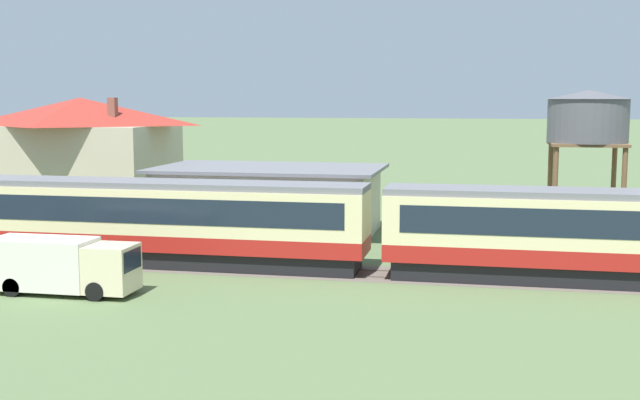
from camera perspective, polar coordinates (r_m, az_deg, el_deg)
The scene contains 7 objects.
ground_plane at distance 39.26m, azimuth 20.60°, elevation -5.41°, with size 600.00×600.00×0.00m, color #566B42.
passenger_train at distance 37.82m, azimuth 4.42°, elevation -1.82°, with size 83.39×3.07×4.23m.
railway_track at distance 37.99m, azimuth 9.73°, elevation -5.45°, with size 146.99×3.60×0.04m.
station_building at distance 49.43m, azimuth -3.63°, elevation 0.02°, with size 13.80×9.61×4.12m.
station_house_red_roof at distance 62.35m, azimuth -16.58°, elevation 3.27°, with size 13.46×9.78×8.34m.
water_tower at distance 46.61m, azimuth 18.51°, elevation 5.45°, with size 4.54×4.54×8.75m.
delivery_truck_cream at distance 35.92m, azimuth -17.88°, elevation -4.41°, with size 6.33×2.05×2.36m.
Camera 1 is at (-6.26, -37.86, 8.28)m, focal length 45.00 mm.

